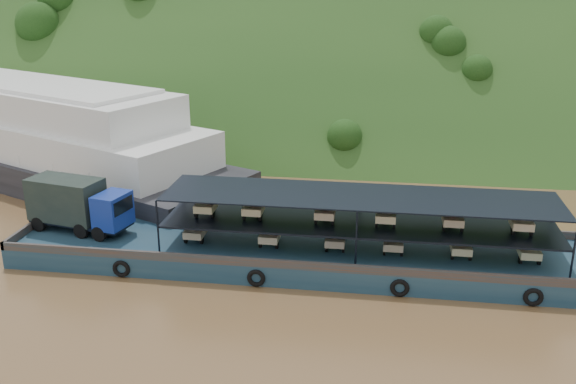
# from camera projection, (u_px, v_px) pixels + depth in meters

# --- Properties ---
(ground) EXTENTS (160.00, 160.00, 0.00)m
(ground) POSITION_uv_depth(u_px,v_px,m) (312.00, 257.00, 40.14)
(ground) COLOR brown
(ground) RESTS_ON ground
(hillside) EXTENTS (140.00, 39.60, 39.60)m
(hillside) POSITION_uv_depth(u_px,v_px,m) (348.00, 128.00, 73.83)
(hillside) COLOR #1A3B15
(hillside) RESTS_ON ground
(cargo_barge) EXTENTS (35.07, 7.18, 4.57)m
(cargo_barge) POSITION_uv_depth(u_px,v_px,m) (280.00, 245.00, 39.16)
(cargo_barge) COLOR #132D43
(cargo_barge) RESTS_ON ground
(passenger_ferry) EXTENTS (41.14, 26.32, 8.23)m
(passenger_ferry) POSITION_uv_depth(u_px,v_px,m) (36.00, 135.00, 55.47)
(passenger_ferry) COLOR black
(passenger_ferry) RESTS_ON ground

